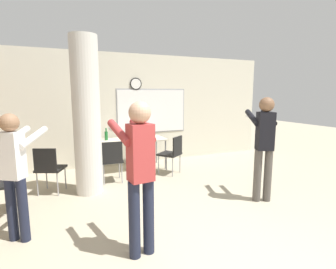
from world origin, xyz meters
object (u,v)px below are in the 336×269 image
Objects in this scene: chair_table_left at (112,158)px; chair_table_right at (172,152)px; person_watching_back at (15,167)px; bottle_on_table at (106,136)px; person_playing_front at (140,167)px; person_playing_side at (264,141)px; folding_table at (128,141)px; chair_near_pillar at (49,167)px.

chair_table_right is (1.37, 0.05, 0.00)m from chair_table_left.
bottle_on_table is at bearing 58.64° from person_watching_back.
bottle_on_table is at bearing 85.61° from person_playing_front.
person_playing_side reaches higher than chair_table_left.
folding_table is 3.15m from person_playing_side.
person_watching_back is (-1.49, -1.65, 0.42)m from chair_table_left.
folding_table is 0.53m from bottle_on_table.
person_watching_back is at bearing -130.05° from folding_table.
chair_near_pillar is 2.62m from person_playing_front.
chair_near_pillar is at bearing -172.39° from chair_table_left.
person_watching_back is (-1.55, -2.55, 0.09)m from bottle_on_table.
bottle_on_table is at bearing 146.98° from chair_table_right.
person_watching_back is (-2.86, -1.70, 0.42)m from chair_table_right.
bottle_on_table reaches higher than chair_table_right.
chair_table_left is 0.50× the size of person_playing_side.
person_playing_front is (-0.76, -3.32, 0.33)m from folding_table.
chair_near_pillar is 2.54m from chair_table_right.
person_playing_front is (-2.35, -0.63, -0.01)m from person_playing_side.
chair_table_left is 2.26m from person_watching_back.
chair_near_pillar is 1.00× the size of chair_table_right.
chair_table_left is 0.50× the size of person_playing_front.
person_playing_side is (2.09, -2.81, 0.19)m from bottle_on_table.
chair_table_right is at bearing -33.02° from bottle_on_table.
bottle_on_table is 0.33× the size of chair_near_pillar.
chair_table_right is 3.35m from person_watching_back.
person_watching_back is (-0.33, -1.50, 0.42)m from chair_near_pillar.
chair_table_left is at bearing 7.61° from chair_near_pillar.
person_playing_front is (-1.57, -2.59, 0.51)m from chair_table_right.
chair_table_right is (0.81, -0.73, -0.18)m from folding_table.
bottle_on_table is 0.16× the size of person_playing_front.
folding_table is 2.04× the size of chair_near_pillar.
folding_table is at bearing 49.95° from person_watching_back.
folding_table is 1.11m from chair_table_right.
person_playing_side is 2.43m from person_playing_front.
bottle_on_table is 0.33× the size of chair_table_left.
person_watching_back is (-2.05, -2.44, 0.25)m from folding_table.
chair_near_pillar reaches higher than folding_table.
chair_near_pillar is 0.50× the size of person_playing_side.
bottle_on_table is 1.65m from chair_near_pillar.
person_playing_front reaches higher than person_watching_back.
bottle_on_table is at bearing 166.73° from folding_table.
bottle_on_table is 3.50m from person_playing_side.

